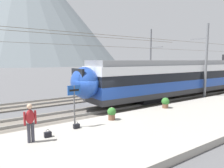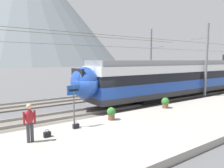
{
  "view_description": "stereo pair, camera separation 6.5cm",
  "coord_description": "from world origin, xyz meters",
  "px_view_note": "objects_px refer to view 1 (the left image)",
  "views": [
    {
      "loc": [
        -6.95,
        -11.92,
        3.88
      ],
      "look_at": [
        3.24,
        2.82,
        1.79
      ],
      "focal_mm": 33.09,
      "sensor_mm": 36.0,
      "label": 1
    },
    {
      "loc": [
        -6.89,
        -11.95,
        3.88
      ],
      "look_at": [
        3.24,
        2.82,
        1.79
      ],
      "focal_mm": 33.09,
      "sensor_mm": 36.0,
      "label": 2
    }
  ],
  "objects_px": {
    "train_near_platform": "(203,75)",
    "potted_plant_by_shelter": "(112,113)",
    "catenary_mast_far_side": "(151,58)",
    "passenger_walking": "(30,121)",
    "handbag_near_sign": "(76,126)",
    "potted_plant_platform_edge": "(165,102)",
    "catenary_mast_mid": "(205,60)",
    "platform_sign": "(74,97)",
    "handbag_beside_passenger": "(48,134)"
  },
  "relations": [
    {
      "from": "platform_sign",
      "to": "potted_plant_by_shelter",
      "type": "bearing_deg",
      "value": 0.21
    },
    {
      "from": "potted_plant_platform_edge",
      "to": "catenary_mast_far_side",
      "type": "bearing_deg",
      "value": 49.48
    },
    {
      "from": "platform_sign",
      "to": "potted_plant_platform_edge",
      "type": "distance_m",
      "value": 7.47
    },
    {
      "from": "train_near_platform",
      "to": "platform_sign",
      "type": "height_order",
      "value": "train_near_platform"
    },
    {
      "from": "catenary_mast_mid",
      "to": "potted_plant_by_shelter",
      "type": "xyz_separation_m",
      "value": [
        -12.16,
        -1.63,
        -3.11
      ]
    },
    {
      "from": "catenary_mast_far_side",
      "to": "passenger_walking",
      "type": "height_order",
      "value": "catenary_mast_far_side"
    },
    {
      "from": "handbag_near_sign",
      "to": "potted_plant_platform_edge",
      "type": "relative_size",
      "value": 0.46
    },
    {
      "from": "catenary_mast_mid",
      "to": "catenary_mast_far_side",
      "type": "relative_size",
      "value": 1.0
    },
    {
      "from": "catenary_mast_mid",
      "to": "catenary_mast_far_side",
      "type": "xyz_separation_m",
      "value": [
        1.33,
        8.56,
        0.24
      ]
    },
    {
      "from": "catenary_mast_mid",
      "to": "potted_plant_by_shelter",
      "type": "relative_size",
      "value": 57.3
    },
    {
      "from": "catenary_mast_far_side",
      "to": "handbag_beside_passenger",
      "type": "bearing_deg",
      "value": -148.31
    },
    {
      "from": "handbag_beside_passenger",
      "to": "handbag_near_sign",
      "type": "bearing_deg",
      "value": 13.08
    },
    {
      "from": "passenger_walking",
      "to": "potted_plant_platform_edge",
      "type": "xyz_separation_m",
      "value": [
        9.76,
        1.04,
        -0.51
      ]
    },
    {
      "from": "handbag_near_sign",
      "to": "potted_plant_by_shelter",
      "type": "distance_m",
      "value": 2.41
    },
    {
      "from": "catenary_mast_far_side",
      "to": "handbag_near_sign",
      "type": "distance_m",
      "value": 19.33
    },
    {
      "from": "catenary_mast_mid",
      "to": "handbag_beside_passenger",
      "type": "distance_m",
      "value": 16.65
    },
    {
      "from": "catenary_mast_mid",
      "to": "potted_plant_platform_edge",
      "type": "bearing_deg",
      "value": -169.02
    },
    {
      "from": "catenary_mast_far_side",
      "to": "handbag_near_sign",
      "type": "height_order",
      "value": "catenary_mast_far_side"
    },
    {
      "from": "handbag_beside_passenger",
      "to": "potted_plant_platform_edge",
      "type": "bearing_deg",
      "value": 5.39
    },
    {
      "from": "train_near_platform",
      "to": "potted_plant_by_shelter",
      "type": "xyz_separation_m",
      "value": [
        -14.44,
        -3.18,
        -1.46
      ]
    },
    {
      "from": "catenary_mast_mid",
      "to": "handbag_near_sign",
      "type": "height_order",
      "value": "catenary_mast_mid"
    },
    {
      "from": "train_near_platform",
      "to": "passenger_walking",
      "type": "height_order",
      "value": "train_near_platform"
    },
    {
      "from": "catenary_mast_mid",
      "to": "potted_plant_platform_edge",
      "type": "height_order",
      "value": "catenary_mast_mid"
    },
    {
      "from": "platform_sign",
      "to": "handbag_beside_passenger",
      "type": "bearing_deg",
      "value": -159.8
    },
    {
      "from": "train_near_platform",
      "to": "platform_sign",
      "type": "relative_size",
      "value": 13.77
    },
    {
      "from": "passenger_walking",
      "to": "handbag_near_sign",
      "type": "relative_size",
      "value": 4.7
    },
    {
      "from": "passenger_walking",
      "to": "catenary_mast_mid",
      "type": "bearing_deg",
      "value": 8.15
    },
    {
      "from": "potted_plant_by_shelter",
      "to": "passenger_walking",
      "type": "bearing_deg",
      "value": -170.59
    },
    {
      "from": "handbag_beside_passenger",
      "to": "catenary_mast_far_side",
      "type": "bearing_deg",
      "value": 31.69
    },
    {
      "from": "platform_sign",
      "to": "potted_plant_platform_edge",
      "type": "xyz_separation_m",
      "value": [
        7.37,
        0.25,
        -1.2
      ]
    },
    {
      "from": "potted_plant_by_shelter",
      "to": "catenary_mast_mid",
      "type": "bearing_deg",
      "value": 7.66
    },
    {
      "from": "catenary_mast_mid",
      "to": "handbag_beside_passenger",
      "type": "relative_size",
      "value": 116.76
    },
    {
      "from": "passenger_walking",
      "to": "handbag_near_sign",
      "type": "distance_m",
      "value": 2.59
    },
    {
      "from": "train_near_platform",
      "to": "handbag_near_sign",
      "type": "height_order",
      "value": "train_near_platform"
    },
    {
      "from": "handbag_near_sign",
      "to": "platform_sign",
      "type": "bearing_deg",
      "value": 88.58
    },
    {
      "from": "catenary_mast_far_side",
      "to": "potted_plant_platform_edge",
      "type": "xyz_separation_m",
      "value": [
        -8.5,
        -9.94,
        -3.34
      ]
    },
    {
      "from": "catenary_mast_mid",
      "to": "catenary_mast_far_side",
      "type": "distance_m",
      "value": 8.66
    },
    {
      "from": "catenary_mast_mid",
      "to": "train_near_platform",
      "type": "bearing_deg",
      "value": 34.15
    },
    {
      "from": "passenger_walking",
      "to": "potted_plant_by_shelter",
      "type": "distance_m",
      "value": 4.86
    },
    {
      "from": "handbag_beside_passenger",
      "to": "train_near_platform",
      "type": "bearing_deg",
      "value": 11.6
    },
    {
      "from": "potted_plant_by_shelter",
      "to": "catenary_mast_far_side",
      "type": "bearing_deg",
      "value": 37.06
    },
    {
      "from": "catenary_mast_mid",
      "to": "handbag_near_sign",
      "type": "bearing_deg",
      "value": -172.7
    },
    {
      "from": "handbag_near_sign",
      "to": "potted_plant_platform_edge",
      "type": "distance_m",
      "value": 7.4
    },
    {
      "from": "catenary_mast_mid",
      "to": "handbag_beside_passenger",
      "type": "bearing_deg",
      "value": -172.11
    },
    {
      "from": "potted_plant_platform_edge",
      "to": "potted_plant_by_shelter",
      "type": "relative_size",
      "value": 1.04
    },
    {
      "from": "passenger_walking",
      "to": "potted_plant_platform_edge",
      "type": "bearing_deg",
      "value": 6.06
    },
    {
      "from": "train_near_platform",
      "to": "handbag_near_sign",
      "type": "xyz_separation_m",
      "value": [
        -16.82,
        -3.41,
        -1.76
      ]
    },
    {
      "from": "potted_plant_platform_edge",
      "to": "passenger_walking",
      "type": "bearing_deg",
      "value": -173.94
    },
    {
      "from": "platform_sign",
      "to": "passenger_walking",
      "type": "relative_size",
      "value": 1.32
    },
    {
      "from": "catenary_mast_mid",
      "to": "platform_sign",
      "type": "height_order",
      "value": "catenary_mast_mid"
    }
  ]
}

